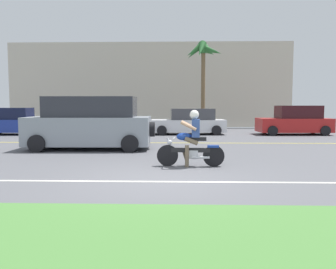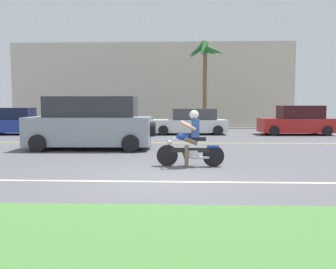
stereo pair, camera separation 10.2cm
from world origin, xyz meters
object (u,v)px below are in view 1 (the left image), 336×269
Objects in this scene: motorcyclist at (191,143)px; parked_car_0 at (15,122)px; parked_car_2 at (189,122)px; palm_tree_0 at (203,56)px; parked_car_1 at (99,121)px; parked_car_3 at (295,121)px; suv_nearby at (90,124)px.

motorcyclist reaches higher than parked_car_0.
motorcyclist is 10.76m from parked_car_2.
palm_tree_0 reaches higher than parked_car_0.
motorcyclist is at bearing -65.17° from parked_car_1.
parked_car_1 is 0.91× the size of parked_car_3.
parked_car_1 is 5.46m from parked_car_2.
parked_car_3 reaches higher than parked_car_1.
parked_car_1 is at bearing -159.41° from palm_tree_0.
parked_car_0 is 0.86× the size of parked_car_2.
parked_car_3 is 0.71× the size of palm_tree_0.
parked_car_3 is (11.54, -0.49, 0.04)m from parked_car_1.
motorcyclist is at bearing -44.91° from suv_nearby.
parked_car_1 is 0.86× the size of parked_car_2.
parked_car_1 is at bearing 177.55° from parked_car_3.
parked_car_0 is 16.25m from parked_car_3.
palm_tree_0 reaches higher than suv_nearby.
motorcyclist is 14.25m from parked_car_0.
suv_nearby is 1.19× the size of parked_car_3.
palm_tree_0 is at bearing 62.74° from suv_nearby.
parked_car_2 is 6.10m from parked_car_3.
parked_car_1 is 8.02m from palm_tree_0.
parked_car_2 is 1.05× the size of parked_car_3.
suv_nearby is at bearing -79.50° from parked_car_1.
parked_car_1 is at bearing 11.06° from parked_car_0.
parked_car_0 is (-9.88, 10.27, 0.05)m from motorcyclist.
parked_car_1 is (-1.37, 7.39, -0.25)m from suv_nearby.
parked_car_2 is (5.44, -0.43, -0.04)m from parked_car_1.
parked_car_3 reaches higher than motorcyclist.
parked_car_1 is at bearing 114.83° from motorcyclist.
parked_car_0 is 1.00× the size of parked_car_1.
suv_nearby reaches higher than parked_car_0.
motorcyclist is 0.32× the size of palm_tree_0.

